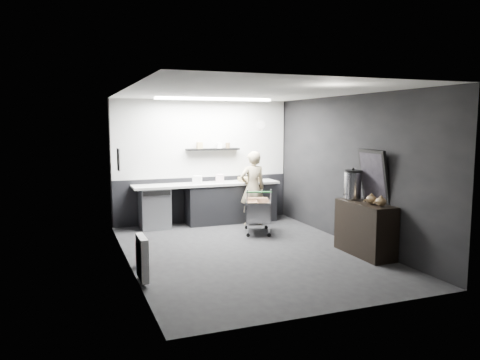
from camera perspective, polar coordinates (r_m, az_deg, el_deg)
name	(u,v)px	position (r m, az deg, el deg)	size (l,w,h in m)	color
floor	(248,252)	(8.10, 1.03, -8.77)	(5.50, 5.50, 0.00)	black
ceiling	(249,92)	(7.81, 1.07, 10.67)	(5.50, 5.50, 0.00)	silver
wall_back	(203,161)	(10.43, -4.59, 2.30)	(5.50, 5.50, 0.00)	black
wall_front	(339,198)	(5.41, 11.98, -2.18)	(5.50, 5.50, 0.00)	black
wall_left	(127,179)	(7.34, -13.61, 0.16)	(5.50, 5.50, 0.00)	black
wall_right	(350,169)	(8.78, 13.26, 1.26)	(5.50, 5.50, 0.00)	black
kitchen_wall_panel	(203,139)	(10.38, -4.58, 5.04)	(3.95, 0.02, 1.70)	beige
dado_panel	(203,199)	(10.51, -4.51, -2.34)	(3.95, 0.02, 1.00)	black
floating_shelf	(213,149)	(10.34, -3.33, 3.77)	(1.20, 0.22, 0.04)	black
wall_clock	(261,125)	(10.84, 2.59, 6.72)	(0.20, 0.20, 0.03)	white
poster	(118,159)	(8.61, -14.61, 2.44)	(0.02, 0.30, 0.40)	white
poster_red_band	(118,156)	(8.60, -14.59, 2.91)	(0.01, 0.22, 0.10)	#B41632
radiator	(142,258)	(6.66, -11.84, -9.26)	(0.10, 0.50, 0.60)	white
ceiling_strip	(214,99)	(9.55, -3.13, 9.81)	(2.40, 0.20, 0.04)	white
prep_counter	(213,203)	(10.27, -3.30, -2.79)	(3.20, 0.61, 0.90)	black
person	(253,188)	(10.05, 1.55, -1.02)	(0.58, 0.38, 1.60)	beige
shopping_cart	(257,212)	(9.38, 2.12, -3.89)	(0.74, 0.98, 0.91)	silver
sideboard	(365,221)	(8.11, 14.96, -4.90)	(0.50, 1.17, 1.76)	black
fire_extinguisher	(140,251)	(7.47, -12.10, -8.50)	(0.14, 0.14, 0.46)	red
cardboard_box	(250,179)	(10.43, 1.18, 0.09)	(0.46, 0.35, 0.09)	#9A8552
pink_tub	(220,178)	(10.24, -2.48, 0.20)	(0.18, 0.18, 0.18)	silver
white_container	(197,180)	(10.04, -5.24, 0.02)	(0.19, 0.15, 0.17)	white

